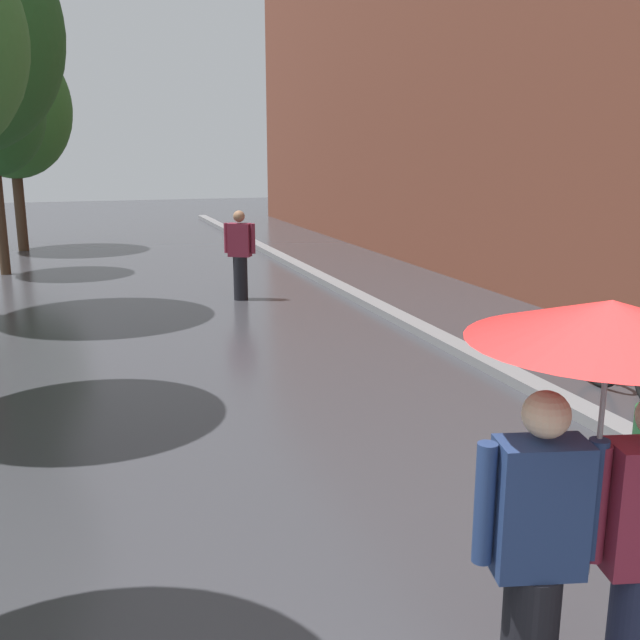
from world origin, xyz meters
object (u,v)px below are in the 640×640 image
object	(u,v)px
street_tree_4	(11,108)
pedestrian_walking_midground	(240,255)
couple_under_umbrella	(600,445)
parked_bicycle_3	(635,351)

from	to	relation	value
street_tree_4	pedestrian_walking_midground	world-z (taller)	street_tree_4
couple_under_umbrella	street_tree_4	bearing A→B (deg)	100.69
pedestrian_walking_midground	parked_bicycle_3	bearing A→B (deg)	-61.58
street_tree_4	couple_under_umbrella	distance (m)	19.43
parked_bicycle_3	couple_under_umbrella	distance (m)	5.93
parked_bicycle_3	pedestrian_walking_midground	world-z (taller)	pedestrian_walking_midground
street_tree_4	parked_bicycle_3	xyz separation A→B (m)	(7.62, -14.76, -3.40)
couple_under_umbrella	pedestrian_walking_midground	world-z (taller)	couple_under_umbrella
street_tree_4	couple_under_umbrella	xyz separation A→B (m)	(3.58, -18.96, -2.34)
parked_bicycle_3	pedestrian_walking_midground	xyz separation A→B (m)	(-3.38, 6.25, 0.46)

